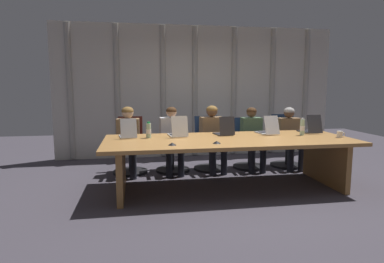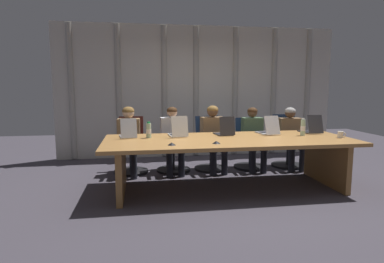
{
  "view_description": "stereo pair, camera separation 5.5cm",
  "coord_description": "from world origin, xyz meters",
  "px_view_note": "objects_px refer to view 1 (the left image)",
  "views": [
    {
      "loc": [
        -1.34,
        -4.59,
        1.52
      ],
      "look_at": [
        -0.53,
        0.12,
        0.85
      ],
      "focal_mm": 30.69,
      "sensor_mm": 36.0,
      "label": 1
    },
    {
      "loc": [
        -1.29,
        -4.6,
        1.52
      ],
      "look_at": [
        -0.53,
        0.12,
        0.85
      ],
      "focal_mm": 30.69,
      "sensor_mm": 36.0,
      "label": 2
    }
  ],
  "objects_px": {
    "laptop_left_end": "(128,134)",
    "laptop_right_end": "(310,129)",
    "person_right_mid": "(253,135)",
    "water_bottle_secondary": "(302,127)",
    "office_chair_right_mid": "(248,149)",
    "laptop_right_mid": "(267,130)",
    "laptop_center": "(224,131)",
    "office_chair_center": "(209,150)",
    "conference_mic_middle": "(172,144)",
    "laptop_left_mid": "(178,132)",
    "coffee_mug_near": "(340,134)",
    "office_chair_left_mid": "(173,152)",
    "person_center": "(213,134)",
    "person_right_end": "(290,134)",
    "person_left_mid": "(172,136)",
    "conference_mic_left_side": "(217,142)",
    "water_bottle_primary": "(149,131)",
    "office_chair_right_end": "(286,147)",
    "person_left_end": "(128,136)",
    "office_chair_left_end": "(130,152)"
  },
  "relations": [
    {
      "from": "laptop_left_end",
      "to": "laptop_right_end",
      "type": "xyz_separation_m",
      "value": [
        2.95,
        0.01,
        0.0
      ]
    },
    {
      "from": "laptop_right_mid",
      "to": "person_right_end",
      "type": "relative_size",
      "value": 0.4
    },
    {
      "from": "laptop_center",
      "to": "water_bottle_secondary",
      "type": "height_order",
      "value": "laptop_center"
    },
    {
      "from": "office_chair_left_mid",
      "to": "person_right_end",
      "type": "height_order",
      "value": "person_right_end"
    },
    {
      "from": "laptop_left_end",
      "to": "conference_mic_middle",
      "type": "height_order",
      "value": "laptop_left_end"
    },
    {
      "from": "laptop_center",
      "to": "person_center",
      "type": "distance_m",
      "value": 0.7
    },
    {
      "from": "coffee_mug_near",
      "to": "office_chair_left_mid",
      "type": "bearing_deg",
      "value": 149.95
    },
    {
      "from": "water_bottle_primary",
      "to": "office_chair_left_end",
      "type": "bearing_deg",
      "value": 107.61
    },
    {
      "from": "laptop_left_mid",
      "to": "office_chair_right_mid",
      "type": "relative_size",
      "value": 0.48
    },
    {
      "from": "office_chair_center",
      "to": "person_left_end",
      "type": "xyz_separation_m",
      "value": [
        -1.46,
        -0.16,
        0.31
      ]
    },
    {
      "from": "laptop_right_end",
      "to": "conference_mic_left_side",
      "type": "distance_m",
      "value": 1.91
    },
    {
      "from": "office_chair_right_end",
      "to": "water_bottle_primary",
      "type": "distance_m",
      "value": 2.84
    },
    {
      "from": "office_chair_center",
      "to": "conference_mic_middle",
      "type": "relative_size",
      "value": 8.78
    },
    {
      "from": "laptop_right_end",
      "to": "person_right_end",
      "type": "bearing_deg",
      "value": 0.88
    },
    {
      "from": "laptop_right_mid",
      "to": "office_chair_left_mid",
      "type": "height_order",
      "value": "laptop_right_mid"
    },
    {
      "from": "person_left_mid",
      "to": "water_bottle_secondary",
      "type": "distance_m",
      "value": 2.15
    },
    {
      "from": "laptop_center",
      "to": "office_chair_center",
      "type": "relative_size",
      "value": 0.39
    },
    {
      "from": "person_right_end",
      "to": "conference_mic_middle",
      "type": "height_order",
      "value": "person_right_end"
    },
    {
      "from": "office_chair_right_mid",
      "to": "laptop_right_mid",
      "type": "bearing_deg",
      "value": 0.79
    },
    {
      "from": "laptop_left_mid",
      "to": "water_bottle_primary",
      "type": "bearing_deg",
      "value": 94.91
    },
    {
      "from": "laptop_left_end",
      "to": "office_chair_center",
      "type": "xyz_separation_m",
      "value": [
        1.44,
        0.84,
        -0.45
      ]
    },
    {
      "from": "person_right_mid",
      "to": "water_bottle_secondary",
      "type": "height_order",
      "value": "person_right_mid"
    },
    {
      "from": "office_chair_right_mid",
      "to": "water_bottle_primary",
      "type": "height_order",
      "value": "water_bottle_primary"
    },
    {
      "from": "laptop_left_end",
      "to": "office_chair_right_mid",
      "type": "height_order",
      "value": "laptop_left_end"
    },
    {
      "from": "office_chair_center",
      "to": "conference_mic_middle",
      "type": "xyz_separation_m",
      "value": [
        -0.86,
        -1.59,
        0.41
      ]
    },
    {
      "from": "laptop_left_mid",
      "to": "coffee_mug_near",
      "type": "distance_m",
      "value": 2.44
    },
    {
      "from": "water_bottle_primary",
      "to": "coffee_mug_near",
      "type": "xyz_separation_m",
      "value": [
        2.82,
        -0.44,
        -0.06
      ]
    },
    {
      "from": "laptop_center",
      "to": "office_chair_right_mid",
      "type": "bearing_deg",
      "value": -46.27
    },
    {
      "from": "office_chair_right_mid",
      "to": "office_chair_center",
      "type": "bearing_deg",
      "value": -90.05
    },
    {
      "from": "conference_mic_middle",
      "to": "coffee_mug_near",
      "type": "bearing_deg",
      "value": 4.85
    },
    {
      "from": "laptop_center",
      "to": "coffee_mug_near",
      "type": "distance_m",
      "value": 1.73
    },
    {
      "from": "office_chair_right_end",
      "to": "person_left_mid",
      "type": "xyz_separation_m",
      "value": [
        -2.19,
        -0.16,
        0.29
      ]
    },
    {
      "from": "person_right_end",
      "to": "conference_mic_middle",
      "type": "relative_size",
      "value": 10.22
    },
    {
      "from": "laptop_left_end",
      "to": "person_right_mid",
      "type": "xyz_separation_m",
      "value": [
        2.21,
        0.67,
        -0.17
      ]
    },
    {
      "from": "laptop_center",
      "to": "office_chair_right_mid",
      "type": "distance_m",
      "value": 1.19
    },
    {
      "from": "laptop_right_end",
      "to": "person_right_end",
      "type": "xyz_separation_m",
      "value": [
        -0.01,
        0.67,
        -0.17
      ]
    },
    {
      "from": "laptop_left_mid",
      "to": "person_right_end",
      "type": "height_order",
      "value": "person_right_end"
    },
    {
      "from": "laptop_right_end",
      "to": "water_bottle_primary",
      "type": "relative_size",
      "value": 1.73
    },
    {
      "from": "laptop_right_end",
      "to": "person_right_mid",
      "type": "relative_size",
      "value": 0.37
    },
    {
      "from": "laptop_center",
      "to": "water_bottle_primary",
      "type": "bearing_deg",
      "value": 87.74
    },
    {
      "from": "laptop_center",
      "to": "office_chair_left_mid",
      "type": "height_order",
      "value": "laptop_center"
    },
    {
      "from": "laptop_right_mid",
      "to": "person_left_mid",
      "type": "bearing_deg",
      "value": 59.17
    },
    {
      "from": "laptop_left_mid",
      "to": "office_chair_right_mid",
      "type": "bearing_deg",
      "value": -64.63
    },
    {
      "from": "water_bottle_secondary",
      "to": "conference_mic_left_side",
      "type": "distance_m",
      "value": 1.58
    },
    {
      "from": "person_right_end",
      "to": "office_chair_right_end",
      "type": "bearing_deg",
      "value": -176.53
    },
    {
      "from": "laptop_left_end",
      "to": "laptop_right_end",
      "type": "relative_size",
      "value": 0.98
    },
    {
      "from": "laptop_left_mid",
      "to": "office_chair_right_end",
      "type": "xyz_separation_m",
      "value": [
        2.19,
        0.85,
        -0.45
      ]
    },
    {
      "from": "conference_mic_left_side",
      "to": "person_right_end",
      "type": "bearing_deg",
      "value": 38.67
    },
    {
      "from": "laptop_left_mid",
      "to": "person_center",
      "type": "height_order",
      "value": "person_center"
    },
    {
      "from": "water_bottle_primary",
      "to": "office_chair_left_mid",
      "type": "bearing_deg",
      "value": 63.66
    }
  ]
}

